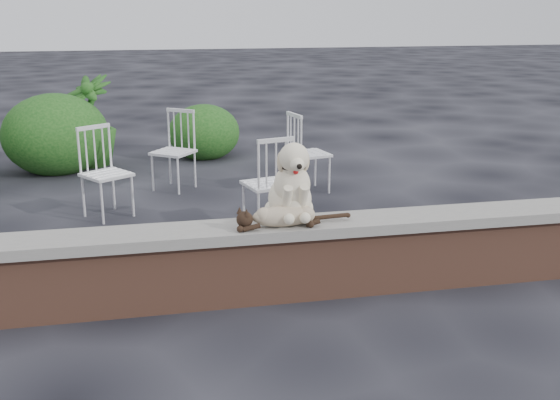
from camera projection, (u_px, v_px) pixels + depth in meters
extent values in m
plane|color=black|center=(346.00, 290.00, 5.16)|extent=(60.00, 60.00, 0.00)
cube|color=brown|center=(347.00, 260.00, 5.09)|extent=(6.00, 0.30, 0.50)
cube|color=slate|center=(348.00, 224.00, 5.01)|extent=(6.20, 0.40, 0.08)
imported|color=#144313|center=(90.00, 121.00, 9.05)|extent=(0.97, 0.97, 1.23)
ellipsoid|color=#144313|center=(56.00, 135.00, 8.73)|extent=(1.37, 1.26, 1.09)
ellipsoid|color=#144313|center=(204.00, 133.00, 9.57)|extent=(1.03, 0.94, 0.81)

